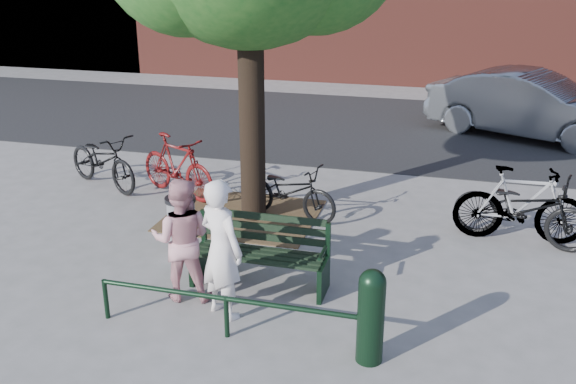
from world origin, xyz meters
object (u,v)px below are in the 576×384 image
(park_bench, at_px, (261,250))
(litter_bin, at_px, (182,226))
(bollard, at_px, (371,313))
(person_right, at_px, (182,239))
(person_left, at_px, (221,249))
(bicycle_c, at_px, (288,191))
(parked_car, at_px, (531,105))

(park_bench, distance_m, litter_bin, 1.43)
(park_bench, relative_size, bollard, 1.64)
(park_bench, bearing_deg, person_right, -145.80)
(person_left, relative_size, person_right, 1.09)
(person_left, xyz_separation_m, bicycle_c, (-0.05, 3.10, -0.39))
(park_bench, relative_size, person_left, 1.02)
(litter_bin, xyz_separation_m, parked_car, (5.19, 7.93, 0.32))
(bollard, bearing_deg, person_right, 163.09)
(bicycle_c, bearing_deg, person_right, -176.74)
(park_bench, height_order, person_left, person_left)
(park_bench, height_order, parked_car, parked_car)
(bollard, distance_m, parked_car, 10.02)
(person_right, xyz_separation_m, litter_bin, (-0.50, 1.08, -0.33))
(bicycle_c, bearing_deg, person_left, -164.47)
(park_bench, bearing_deg, bollard, -39.11)
(person_right, bearing_deg, bicycle_c, -113.57)
(bollard, bearing_deg, litter_bin, 148.15)
(person_left, height_order, bollard, person_left)
(parked_car, bearing_deg, bicycle_c, 170.80)
(park_bench, xyz_separation_m, litter_bin, (-1.33, 0.52, -0.03))
(park_bench, bearing_deg, litter_bin, 158.65)
(park_bench, relative_size, person_right, 1.12)
(person_left, height_order, bicycle_c, person_left)
(bicycle_c, distance_m, parked_car, 7.44)
(person_left, height_order, parked_car, person_left)
(person_right, xyz_separation_m, bicycle_c, (0.57, 2.83, -0.32))
(litter_bin, xyz_separation_m, bicycle_c, (1.07, 1.75, 0.01))
(bollard, relative_size, parked_car, 0.23)
(person_right, bearing_deg, bollard, 150.85)
(person_right, height_order, bollard, person_right)
(person_left, bearing_deg, bicycle_c, -61.35)
(litter_bin, relative_size, parked_car, 0.19)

